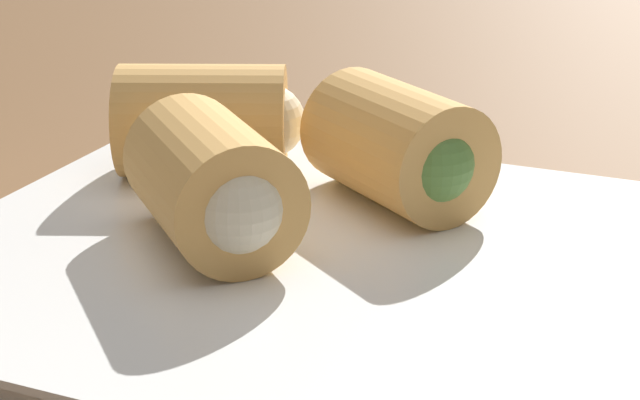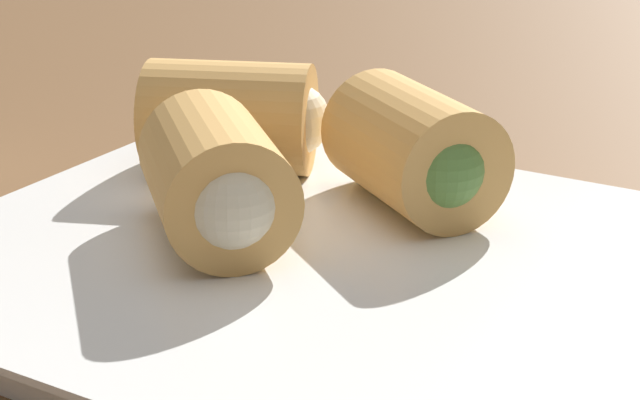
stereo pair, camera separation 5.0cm
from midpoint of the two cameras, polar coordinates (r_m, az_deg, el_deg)
name	(u,v)px [view 1 (the left image)]	position (r cm, az deg, el deg)	size (l,w,h in cm)	color
table_surface	(411,299)	(43.65, 1.61, -5.41)	(180.00, 140.00, 2.00)	brown
serving_plate	(320,267)	(42.36, -3.39, -3.66)	(30.46, 26.05, 1.50)	white
roll_front_left	(213,121)	(49.98, -8.58, 4.15)	(9.06, 7.72, 5.24)	#DBA356
roll_front_right	(216,186)	(41.67, -9.03, 0.67)	(9.15, 9.09, 5.24)	#DBA356
roll_back_left	(404,148)	(45.63, 1.36, 2.74)	(9.28, 8.72, 5.24)	#DBA356
spoon	(398,132)	(59.28, 1.77, 3.59)	(20.32, 3.67, 1.49)	#B2B2B7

